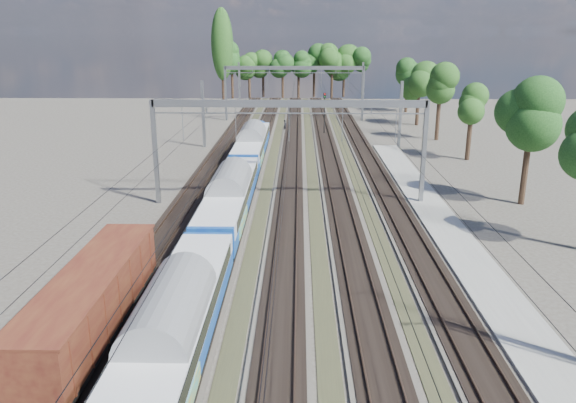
{
  "coord_description": "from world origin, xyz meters",
  "views": [
    {
      "loc": [
        0.85,
        -17.08,
        14.47
      ],
      "look_at": [
        0.09,
        21.33,
        2.8
      ],
      "focal_mm": 35.0,
      "sensor_mm": 36.0,
      "label": 1
    }
  ],
  "objects_px": {
    "worker": "(285,125)",
    "signal_near": "(325,108)",
    "emu_train": "(229,192)",
    "signal_far": "(363,99)",
    "freight_boxcar": "(92,300)"
  },
  "relations": [
    {
      "from": "freight_boxcar",
      "to": "signal_far",
      "type": "bearing_deg",
      "value": 74.29
    },
    {
      "from": "emu_train",
      "to": "signal_near",
      "type": "xyz_separation_m",
      "value": [
        9.02,
        40.04,
        1.25
      ]
    },
    {
      "from": "signal_far",
      "to": "freight_boxcar",
      "type": "bearing_deg",
      "value": -130.19
    },
    {
      "from": "signal_near",
      "to": "signal_far",
      "type": "bearing_deg",
      "value": 63.13
    },
    {
      "from": "emu_train",
      "to": "worker",
      "type": "bearing_deg",
      "value": 85.74
    },
    {
      "from": "emu_train",
      "to": "signal_far",
      "type": "height_order",
      "value": "signal_far"
    },
    {
      "from": "signal_far",
      "to": "emu_train",
      "type": "bearing_deg",
      "value": -130.55
    },
    {
      "from": "freight_boxcar",
      "to": "emu_train",
      "type": "bearing_deg",
      "value": 75.5
    },
    {
      "from": "emu_train",
      "to": "signal_near",
      "type": "bearing_deg",
      "value": 77.31
    },
    {
      "from": "signal_near",
      "to": "freight_boxcar",
      "type": "bearing_deg",
      "value": -106.59
    },
    {
      "from": "worker",
      "to": "signal_near",
      "type": "height_order",
      "value": "signal_near"
    },
    {
      "from": "freight_boxcar",
      "to": "worker",
      "type": "bearing_deg",
      "value": 82.75
    },
    {
      "from": "signal_near",
      "to": "worker",
      "type": "bearing_deg",
      "value": 146.48
    },
    {
      "from": "worker",
      "to": "signal_near",
      "type": "bearing_deg",
      "value": -106.52
    },
    {
      "from": "signal_far",
      "to": "worker",
      "type": "bearing_deg",
      "value": -158.39
    }
  ]
}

